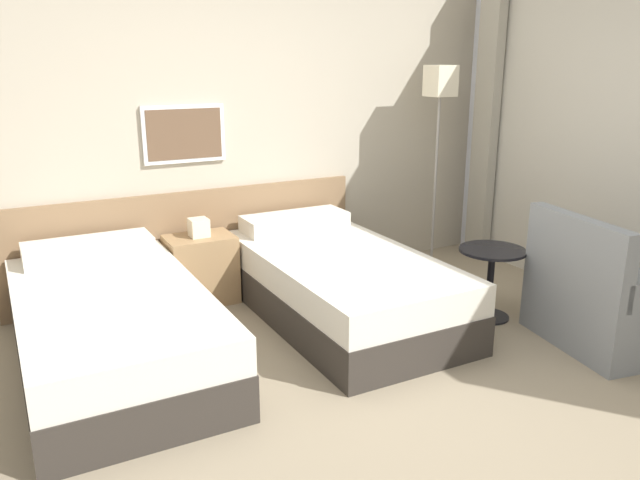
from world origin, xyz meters
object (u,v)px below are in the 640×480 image
(bed_near_door, at_px, (113,327))
(armchair, at_px, (610,303))
(bed_near_window, at_px, (340,284))
(nightstand, at_px, (201,268))
(side_table, at_px, (491,270))
(floor_lamp, at_px, (439,102))

(bed_near_door, relative_size, armchair, 2.00)
(bed_near_window, relative_size, armchair, 2.00)
(bed_near_window, relative_size, nightstand, 3.00)
(bed_near_window, xyz_separation_m, side_table, (0.95, -0.54, 0.12))
(bed_near_door, relative_size, nightstand, 3.00)
(bed_near_window, xyz_separation_m, nightstand, (-0.81, 0.77, 0.02))
(bed_near_door, xyz_separation_m, armchair, (2.99, -1.23, 0.02))
(nightstand, relative_size, armchair, 0.67)
(bed_near_door, relative_size, bed_near_window, 1.00)
(nightstand, distance_m, floor_lamp, 2.45)
(nightstand, bearing_deg, bed_near_door, -136.57)
(bed_near_window, distance_m, side_table, 1.10)
(bed_near_window, distance_m, floor_lamp, 1.90)
(nightstand, height_order, armchair, armchair)
(nightstand, bearing_deg, armchair, -42.51)
(floor_lamp, bearing_deg, bed_near_window, -155.51)
(bed_near_window, xyz_separation_m, floor_lamp, (1.31, 0.60, 1.23))
(bed_near_door, distance_m, armchair, 3.23)
(armchair, bearing_deg, nightstand, 57.27)
(armchair, bearing_deg, side_table, 40.67)
(bed_near_door, bearing_deg, armchair, -22.36)
(bed_near_window, relative_size, side_table, 3.81)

